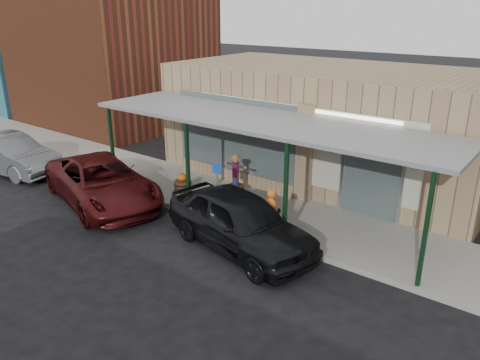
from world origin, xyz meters
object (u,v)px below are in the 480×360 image
Objects in this scene: barrel_pumpkin at (183,185)px; car_maroon at (102,182)px; barrel_scarecrow at (236,182)px; parked_sedan at (240,221)px; handicap_sign at (217,181)px; car_grey at (9,154)px.

car_maroon is (-1.69, -2.13, 0.36)m from barrel_pumpkin.
barrel_scarecrow is at bearing 24.87° from barrel_pumpkin.
car_maroon reaches higher than barrel_pumpkin.
parked_sedan is at bearing -67.88° from barrel_scarecrow.
barrel_pumpkin is at bearing -172.80° from barrel_scarecrow.
handicap_sign is (0.35, -1.38, 0.52)m from barrel_scarecrow.
car_grey is (-7.22, -2.42, 0.36)m from barrel_pumpkin.
barrel_pumpkin is at bearing 154.96° from handicap_sign.
barrel_scarecrow is 1.93m from barrel_pumpkin.
parked_sedan is 11.17m from car_grey.
car_grey is at bearing 109.54° from car_maroon.
barrel_scarecrow reaches higher than barrel_pumpkin.
barrel_scarecrow is 1.52m from handicap_sign.
handicap_sign is 9.50m from car_grey.
barrel_scarecrow reaches higher than car_grey.
handicap_sign is at bearing -93.34° from barrel_scarecrow.
car_maroon is at bearing -94.47° from car_grey.
barrel_scarecrow is at bearing -77.69° from car_grey.
barrel_pumpkin is 2.74m from car_maroon.
barrel_pumpkin is 2.31m from handicap_sign.
parked_sedan is 1.10× the size of car_grey.
car_maroon is 1.18× the size of car_grey.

